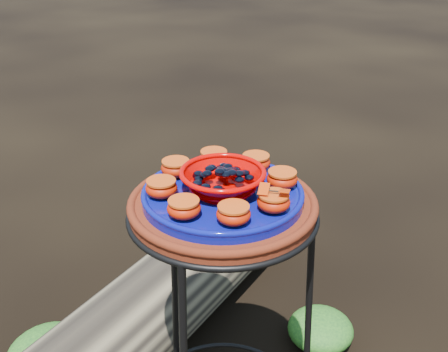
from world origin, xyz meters
TOP-DOWN VIEW (x-y plane):
  - plant_stand at (0.00, 0.00)m, footprint 0.44×0.44m
  - terracotta_saucer at (0.00, 0.00)m, footprint 0.39×0.39m
  - cobalt_plate at (0.00, 0.00)m, footprint 0.33×0.33m
  - red_bowl at (0.00, 0.00)m, footprint 0.17×0.17m
  - glass_gems at (0.00, 0.00)m, footprint 0.13×0.13m
  - orange_half_0 at (0.03, -0.12)m, footprint 0.06×0.06m
  - orange_half_1 at (0.11, -0.06)m, footprint 0.06×0.06m
  - orange_half_2 at (0.12, 0.04)m, footprint 0.06×0.06m
  - orange_half_3 at (0.06, 0.11)m, footprint 0.06×0.06m
  - orange_half_4 at (-0.04, 0.12)m, footprint 0.06×0.06m
  - orange_half_5 at (-0.11, 0.06)m, footprint 0.06×0.06m
  - orange_half_6 at (-0.12, -0.04)m, footprint 0.06×0.06m
  - orange_half_7 at (-0.06, -0.11)m, footprint 0.06×0.06m
  - butterfly at (0.03, -0.12)m, footprint 0.08×0.08m
  - driftwood_log at (0.10, 0.44)m, footprint 1.58×0.93m
  - foliage_right at (0.48, 0.11)m, footprint 0.21×0.21m

SIDE VIEW (x-z plane):
  - foliage_right at x=0.48m, z-range 0.00..0.11m
  - driftwood_log at x=0.10m, z-range 0.00..0.29m
  - plant_stand at x=0.00m, z-range 0.00..0.70m
  - terracotta_saucer at x=0.00m, z-range 0.70..0.73m
  - cobalt_plate at x=0.00m, z-range 0.73..0.75m
  - orange_half_0 at x=0.03m, z-range 0.75..0.79m
  - orange_half_1 at x=0.11m, z-range 0.75..0.79m
  - orange_half_2 at x=0.12m, z-range 0.75..0.79m
  - orange_half_3 at x=0.06m, z-range 0.75..0.79m
  - orange_half_4 at x=-0.04m, z-range 0.75..0.79m
  - orange_half_5 at x=-0.11m, z-range 0.75..0.79m
  - orange_half_6 at x=-0.12m, z-range 0.75..0.79m
  - orange_half_7 at x=-0.06m, z-range 0.75..0.79m
  - red_bowl at x=0.00m, z-range 0.75..0.80m
  - butterfly at x=0.03m, z-range 0.79..0.80m
  - glass_gems at x=0.00m, z-range 0.80..0.82m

